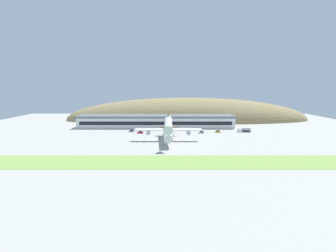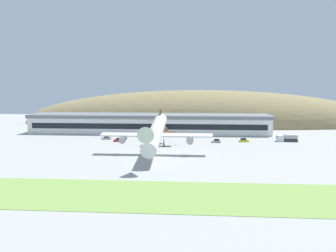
{
  "view_description": "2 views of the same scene",
  "coord_description": "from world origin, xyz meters",
  "px_view_note": "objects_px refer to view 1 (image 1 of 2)",
  "views": [
    {
      "loc": [
        -1.12,
        -142.28,
        30.8
      ],
      "look_at": [
        -1.11,
        2.34,
        8.98
      ],
      "focal_mm": 28.0,
      "sensor_mm": 36.0,
      "label": 1
    },
    {
      "loc": [
        11.03,
        -104.54,
        22.99
      ],
      "look_at": [
        2.81,
        7.41,
        9.38
      ],
      "focal_mm": 35.0,
      "sensor_mm": 36.0,
      "label": 2
    }
  ],
  "objects_px": {
    "service_car_3": "(218,132)",
    "fuel_truck": "(244,130)",
    "terminal_building": "(156,120)",
    "service_car_0": "(132,131)",
    "service_car_1": "(201,132)",
    "service_car_2": "(140,132)",
    "cargo_airplane": "(168,128)",
    "traffic_cone_0": "(159,138)",
    "traffic_cone_1": "(177,135)"
  },
  "relations": [
    {
      "from": "service_car_2",
      "to": "service_car_0",
      "type": "bearing_deg",
      "value": 140.82
    },
    {
      "from": "service_car_0",
      "to": "service_car_3",
      "type": "relative_size",
      "value": 1.02
    },
    {
      "from": "terminal_building",
      "to": "fuel_truck",
      "type": "xyz_separation_m",
      "value": [
        61.22,
        -21.63,
        -3.73
      ]
    },
    {
      "from": "traffic_cone_1",
      "to": "cargo_airplane",
      "type": "bearing_deg",
      "value": -107.44
    },
    {
      "from": "service_car_0",
      "to": "service_car_1",
      "type": "distance_m",
      "value": 47.52
    },
    {
      "from": "fuel_truck",
      "to": "traffic_cone_0",
      "type": "bearing_deg",
      "value": -157.39
    },
    {
      "from": "fuel_truck",
      "to": "traffic_cone_1",
      "type": "relative_size",
      "value": 14.87
    },
    {
      "from": "service_car_0",
      "to": "service_car_1",
      "type": "xyz_separation_m",
      "value": [
        47.27,
        -4.93,
        -0.01
      ]
    },
    {
      "from": "service_car_1",
      "to": "traffic_cone_1",
      "type": "bearing_deg",
      "value": -154.02
    },
    {
      "from": "service_car_3",
      "to": "traffic_cone_1",
      "type": "bearing_deg",
      "value": -159.45
    },
    {
      "from": "terminal_building",
      "to": "service_car_2",
      "type": "relative_size",
      "value": 28.09
    },
    {
      "from": "terminal_building",
      "to": "cargo_airplane",
      "type": "xyz_separation_m",
      "value": [
        9.2,
        -52.04,
        2.24
      ]
    },
    {
      "from": "cargo_airplane",
      "to": "terminal_building",
      "type": "bearing_deg",
      "value": 100.03
    },
    {
      "from": "service_car_2",
      "to": "cargo_airplane",
      "type": "bearing_deg",
      "value": -53.73
    },
    {
      "from": "traffic_cone_0",
      "to": "traffic_cone_1",
      "type": "distance_m",
      "value": 15.66
    },
    {
      "from": "cargo_airplane",
      "to": "traffic_cone_0",
      "type": "distance_m",
      "value": 11.13
    },
    {
      "from": "service_car_3",
      "to": "fuel_truck",
      "type": "height_order",
      "value": "fuel_truck"
    },
    {
      "from": "terminal_building",
      "to": "service_car_0",
      "type": "distance_m",
      "value": 27.09
    },
    {
      "from": "service_car_2",
      "to": "service_car_3",
      "type": "bearing_deg",
      "value": 3.2
    },
    {
      "from": "cargo_airplane",
      "to": "service_car_1",
      "type": "relative_size",
      "value": 12.25
    },
    {
      "from": "cargo_airplane",
      "to": "traffic_cone_1",
      "type": "relative_size",
      "value": 84.2
    },
    {
      "from": "terminal_building",
      "to": "service_car_3",
      "type": "xyz_separation_m",
      "value": [
        42.85,
        -23.87,
        -4.64
      ]
    },
    {
      "from": "service_car_2",
      "to": "traffic_cone_1",
      "type": "relative_size",
      "value": 7.24
    },
    {
      "from": "terminal_building",
      "to": "service_car_3",
      "type": "distance_m",
      "value": 49.27
    },
    {
      "from": "traffic_cone_0",
      "to": "cargo_airplane",
      "type": "bearing_deg",
      "value": -49.88
    },
    {
      "from": "service_car_2",
      "to": "fuel_truck",
      "type": "distance_m",
      "value": 70.74
    },
    {
      "from": "service_car_2",
      "to": "fuel_truck",
      "type": "bearing_deg",
      "value": 4.19
    },
    {
      "from": "terminal_building",
      "to": "traffic_cone_1",
      "type": "xyz_separation_m",
      "value": [
        14.74,
        -34.41,
        -4.99
      ]
    },
    {
      "from": "cargo_airplane",
      "to": "fuel_truck",
      "type": "distance_m",
      "value": 60.55
    },
    {
      "from": "service_car_3",
      "to": "fuel_truck",
      "type": "bearing_deg",
      "value": 6.98
    },
    {
      "from": "traffic_cone_0",
      "to": "service_car_2",
      "type": "bearing_deg",
      "value": 124.85
    },
    {
      "from": "service_car_0",
      "to": "service_car_2",
      "type": "bearing_deg",
      "value": -39.18
    },
    {
      "from": "cargo_airplane",
      "to": "service_car_0",
      "type": "height_order",
      "value": "cargo_airplane"
    },
    {
      "from": "traffic_cone_0",
      "to": "traffic_cone_1",
      "type": "relative_size",
      "value": 1.0
    },
    {
      "from": "service_car_3",
      "to": "traffic_cone_1",
      "type": "distance_m",
      "value": 30.02
    },
    {
      "from": "terminal_building",
      "to": "service_car_0",
      "type": "height_order",
      "value": "terminal_building"
    },
    {
      "from": "fuel_truck",
      "to": "traffic_cone_1",
      "type": "xyz_separation_m",
      "value": [
        -46.48,
        -12.79,
        -1.26
      ]
    },
    {
      "from": "cargo_airplane",
      "to": "fuel_truck",
      "type": "bearing_deg",
      "value": 30.31
    },
    {
      "from": "service_car_1",
      "to": "traffic_cone_1",
      "type": "xyz_separation_m",
      "value": [
        -16.59,
        -8.09,
        -0.31
      ]
    },
    {
      "from": "cargo_airplane",
      "to": "service_car_3",
      "type": "distance_m",
      "value": 44.41
    },
    {
      "from": "service_car_3",
      "to": "service_car_0",
      "type": "bearing_deg",
      "value": 177.59
    },
    {
      "from": "terminal_building",
      "to": "cargo_airplane",
      "type": "bearing_deg",
      "value": -79.97
    },
    {
      "from": "service_car_3",
      "to": "traffic_cone_1",
      "type": "xyz_separation_m",
      "value": [
        -28.11,
        -10.54,
        -0.35
      ]
    },
    {
      "from": "fuel_truck",
      "to": "traffic_cone_0",
      "type": "relative_size",
      "value": 14.87
    },
    {
      "from": "terminal_building",
      "to": "traffic_cone_0",
      "type": "height_order",
      "value": "terminal_building"
    },
    {
      "from": "traffic_cone_1",
      "to": "service_car_3",
      "type": "bearing_deg",
      "value": 20.55
    },
    {
      "from": "service_car_0",
      "to": "service_car_2",
      "type": "relative_size",
      "value": 0.99
    },
    {
      "from": "traffic_cone_1",
      "to": "terminal_building",
      "type": "bearing_deg",
      "value": 113.18
    },
    {
      "from": "service_car_0",
      "to": "fuel_truck",
      "type": "height_order",
      "value": "fuel_truck"
    },
    {
      "from": "terminal_building",
      "to": "service_car_2",
      "type": "height_order",
      "value": "terminal_building"
    }
  ]
}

